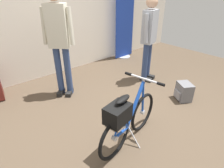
% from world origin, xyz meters
% --- Properties ---
extents(ground_plane, '(7.66, 7.66, 0.00)m').
position_xyz_m(ground_plane, '(0.00, 0.00, 0.00)').
color(ground_plane, brown).
extents(floor_banner_stand, '(0.60, 0.36, 1.65)m').
position_xyz_m(floor_banner_stand, '(1.85, 1.99, 0.74)').
color(floor_banner_stand, '#B7B7BC').
rests_on(floor_banner_stand, ground_plane).
extents(folding_bike_foreground, '(1.13, 0.53, 0.81)m').
position_xyz_m(folding_bike_foreground, '(-0.35, -0.34, 0.39)').
color(folding_bike_foreground, black).
rests_on(folding_bike_foreground, ground_plane).
extents(visitor_near_wall, '(0.40, 0.40, 1.79)m').
position_xyz_m(visitor_near_wall, '(-0.31, 1.28, 1.04)').
color(visitor_near_wall, navy).
rests_on(visitor_near_wall, ground_plane).
extents(visitor_browsing, '(0.51, 0.34, 1.61)m').
position_xyz_m(visitor_browsing, '(1.25, 0.70, 0.92)').
color(visitor_browsing, navy).
rests_on(visitor_browsing, ground_plane).
extents(backpack_on_floor, '(0.32, 0.34, 0.31)m').
position_xyz_m(backpack_on_floor, '(1.13, -0.25, 0.15)').
color(backpack_on_floor, slate).
rests_on(backpack_on_floor, ground_plane).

